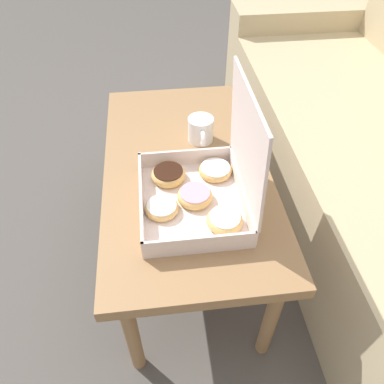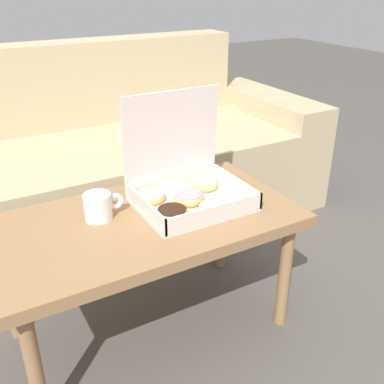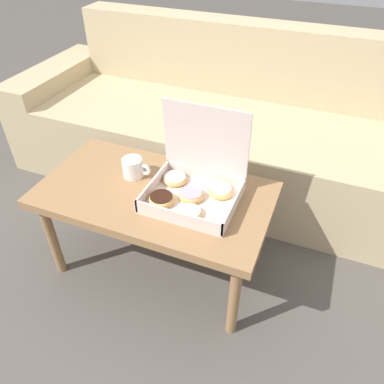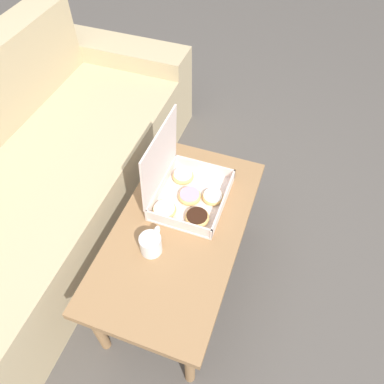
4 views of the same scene
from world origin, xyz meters
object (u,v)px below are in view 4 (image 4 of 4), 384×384
Objects in this scene: coffee_table at (179,235)px; couch at (21,199)px; coffee_mug at (151,244)px; pastry_box at (185,191)px.

couch is at bearing 90.00° from coffee_table.
couch is 19.07× the size of coffee_mug.
coffee_mug is (-0.13, 0.07, 0.10)m from coffee_table.
coffee_mug is at bearing -99.25° from couch.
pastry_box is at bearing -79.12° from couch.
coffee_table is 0.18m from coffee_mug.
coffee_table is 7.51× the size of coffee_mug.
pastry_box is (0.16, -0.84, 0.23)m from couch.
couch is 0.85m from coffee_mug.
couch is at bearing 80.75° from coffee_mug.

